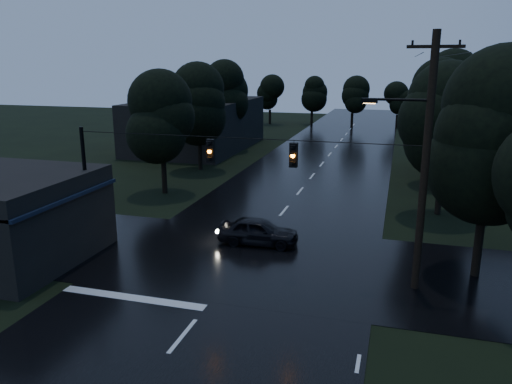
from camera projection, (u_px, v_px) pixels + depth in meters
The scene contains 16 objects.
main_road at pixel (312, 176), 39.86m from camera, with size 12.00×120.00×0.02m, color black.
cross_street at pixel (245, 259), 23.13m from camera, with size 60.00×9.00×0.02m, color black.
building_far_right at pixel (498, 149), 39.26m from camera, with size 10.00×14.00×4.40m, color black.
building_far_left at pixel (197, 125), 52.28m from camera, with size 10.00×16.00×5.00m, color black.
utility_pole_main at pixel (423, 160), 18.88m from camera, with size 3.50×0.30×10.00m.
utility_pole_far at pixel (427, 136), 34.79m from camera, with size 2.00×0.30×7.50m.
anchor_pole_left at pixel (87, 191), 23.46m from camera, with size 0.18×0.18×6.00m, color black.
span_signals at pixel (250, 152), 20.72m from camera, with size 15.00×0.37×1.12m.
tree_corner_near at pixel (491, 136), 19.86m from camera, with size 4.48×4.48×9.44m.
tree_left_a at pixel (161, 118), 33.52m from camera, with size 3.92×3.92×8.26m.
tree_left_b at pixel (199, 103), 41.02m from camera, with size 4.20×4.20×8.85m.
tree_left_c at pixel (231, 91), 50.38m from camera, with size 4.48×4.48×9.44m.
tree_right_a at pixel (446, 120), 28.59m from camera, with size 4.20×4.20×8.85m.
tree_right_b at pixel (447, 103), 35.76m from camera, with size 4.48×4.48×9.44m.
tree_right_c at pixel (446, 91), 44.80m from camera, with size 4.76×4.76×10.03m.
car at pixel (258, 231), 24.88m from camera, with size 1.61×4.00×1.36m, color black.
Camera 1 is at (6.48, -8.60, 8.87)m, focal length 35.00 mm.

